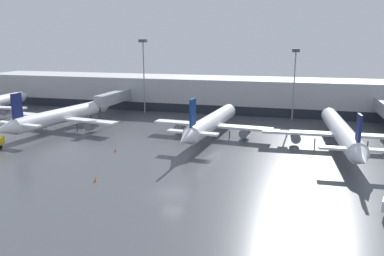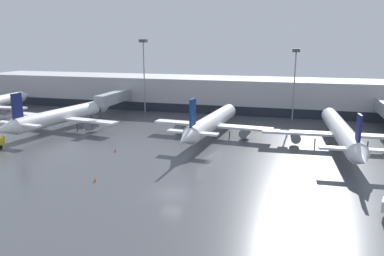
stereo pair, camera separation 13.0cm
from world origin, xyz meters
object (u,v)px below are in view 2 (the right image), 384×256
object	(u,v)px
apron_light_mast_0	(144,56)
apron_light_mast_2	(295,64)
parked_jet_4	(341,132)
traffic_cone_1	(95,179)
parked_jet_3	(212,123)
parked_jet_2	(63,116)
traffic_cone_0	(116,150)

from	to	relation	value
apron_light_mast_0	apron_light_mast_2	bearing A→B (deg)	0.21
parked_jet_4	traffic_cone_1	size ratio (longest dim) A/B	69.58
apron_light_mast_0	parked_jet_3	bearing A→B (deg)	-42.32
parked_jet_2	parked_jet_4	distance (m)	57.24
parked_jet_3	traffic_cone_1	distance (m)	30.75
parked_jet_4	parked_jet_3	bearing A→B (deg)	81.42
parked_jet_2	traffic_cone_1	world-z (taller)	parked_jet_2
traffic_cone_0	traffic_cone_1	distance (m)	14.58
traffic_cone_1	parked_jet_4	bearing A→B (deg)	38.23
parked_jet_3	traffic_cone_0	size ratio (longest dim) A/B	55.47
traffic_cone_0	parked_jet_4	bearing A→B (deg)	18.58
parked_jet_3	parked_jet_4	bearing A→B (deg)	-90.47
apron_light_mast_2	traffic_cone_0	bearing A→B (deg)	-128.88
parked_jet_2	traffic_cone_0	world-z (taller)	parked_jet_2
parked_jet_3	apron_light_mast_0	xyz separation A→B (m)	(-23.31, 21.23, 12.36)
parked_jet_4	traffic_cone_0	xyz separation A→B (m)	(-38.07, -12.79, -2.77)
traffic_cone_0	apron_light_mast_2	bearing A→B (deg)	51.12
traffic_cone_0	apron_light_mast_0	bearing A→B (deg)	104.66
traffic_cone_0	apron_light_mast_2	world-z (taller)	apron_light_mast_2
traffic_cone_0	traffic_cone_1	bearing A→B (deg)	-73.91
parked_jet_4	traffic_cone_1	distance (m)	43.41
parked_jet_2	parked_jet_3	size ratio (longest dim) A/B	1.04
parked_jet_2	traffic_cone_1	bearing A→B (deg)	-130.63
parked_jet_3	parked_jet_2	bearing A→B (deg)	98.41
apron_light_mast_0	apron_light_mast_2	distance (m)	38.86
parked_jet_3	apron_light_mast_2	world-z (taller)	apron_light_mast_2
parked_jet_2	apron_light_mast_2	world-z (taller)	apron_light_mast_2
traffic_cone_1	apron_light_mast_0	world-z (taller)	apron_light_mast_0
parked_jet_4	traffic_cone_1	world-z (taller)	parked_jet_4
parked_jet_2	parked_jet_3	xyz separation A→B (m)	(33.00, 2.09, -0.10)
parked_jet_2	parked_jet_4	xyz separation A→B (m)	(57.24, -0.14, 0.10)
parked_jet_2	parked_jet_4	bearing A→B (deg)	-81.51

